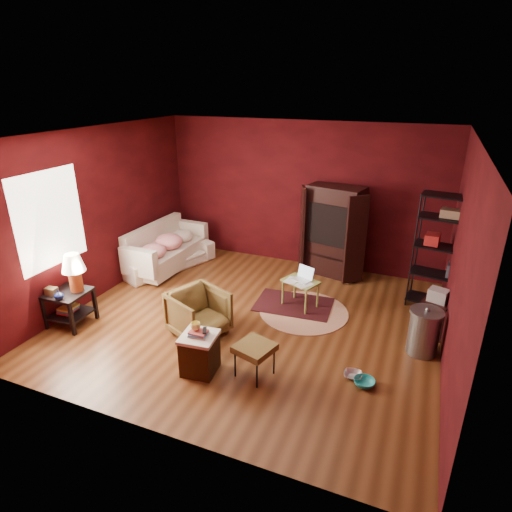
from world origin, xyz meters
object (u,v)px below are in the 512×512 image
Objects in this scene: laptop_desk at (301,283)px; hamper at (200,353)px; armchair at (198,311)px; tv_armoire at (333,229)px; sofa at (166,250)px; side_table at (71,283)px; wire_shelving at (446,249)px.

hamper is at bearing -86.26° from laptop_desk.
armchair is 3.17m from tv_armoire.
side_table reaches higher than sofa.
side_table is 0.60× the size of wire_shelving.
sofa is 2.33m from side_table.
wire_shelving reaches higher than side_table.
tv_armoire reaches higher than laptop_desk.
armchair is 0.66× the size of side_table.
sofa is 2.55× the size of armchair.
wire_shelving is at bearing 43.59° from laptop_desk.
laptop_desk is at bearing -16.96° from armchair.
laptop_desk is 0.36× the size of wire_shelving.
armchair is 0.90m from hamper.
sofa and armchair have the same top height.
armchair is 0.44× the size of tv_armoire.
hamper is at bearing -118.85° from sofa.
sofa is at bearing 130.18° from hamper.
hamper is at bearing -125.50° from wire_shelving.
side_table is at bearing 172.08° from hamper.
hamper is at bearing -7.92° from side_table.
sofa is 2.57m from armchair.
sofa is 3.11× the size of hamper.
tv_armoire is (3.18, 3.29, 0.21)m from side_table.
side_table reaches higher than hamper.
tv_armoire is at bearing 168.56° from wire_shelving.
side_table is 5.75m from wire_shelving.
sofa is 2.95m from laptop_desk.
tv_armoire reaches higher than sofa.
laptop_desk is at bearing -150.46° from wire_shelving.
laptop_desk is 0.40× the size of tv_armoire.
sofa is 1.11× the size of tv_armoire.
wire_shelving is (1.92, -0.66, 0.14)m from tv_armoire.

